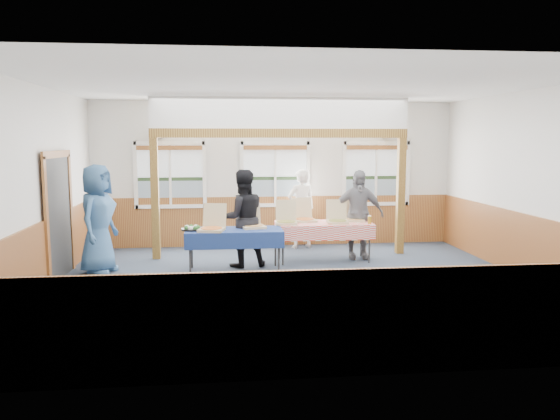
% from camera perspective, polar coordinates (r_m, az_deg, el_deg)
% --- Properties ---
extents(floor, '(8.00, 8.00, 0.00)m').
position_cam_1_polar(floor, '(9.00, 1.69, -7.84)').
color(floor, '#283342').
rests_on(floor, ground).
extents(ceiling, '(8.00, 8.00, 0.00)m').
position_cam_1_polar(ceiling, '(8.73, 1.77, 12.88)').
color(ceiling, white).
rests_on(ceiling, wall_back).
extents(wall_back, '(8.00, 0.00, 8.00)m').
position_cam_1_polar(wall_back, '(12.19, -0.53, 3.77)').
color(wall_back, silver).
rests_on(wall_back, floor).
extents(wall_front, '(8.00, 0.00, 8.00)m').
position_cam_1_polar(wall_front, '(5.30, 6.91, -0.92)').
color(wall_front, silver).
rests_on(wall_front, floor).
extents(wall_left, '(0.00, 8.00, 8.00)m').
position_cam_1_polar(wall_left, '(9.09, -24.15, 1.92)').
color(wall_left, silver).
rests_on(wall_left, floor).
extents(wall_right, '(0.00, 8.00, 8.00)m').
position_cam_1_polar(wall_right, '(10.08, 24.89, 2.35)').
color(wall_right, silver).
rests_on(wall_right, floor).
extents(wainscot_back, '(7.98, 0.05, 1.10)m').
position_cam_1_polar(wainscot_back, '(12.27, -0.51, -1.13)').
color(wainscot_back, brown).
rests_on(wainscot_back, floor).
extents(wainscot_front, '(7.98, 0.05, 1.10)m').
position_cam_1_polar(wainscot_front, '(5.57, 6.68, -11.64)').
color(wainscot_front, brown).
rests_on(wainscot_front, floor).
extents(wainscot_left, '(0.05, 6.98, 1.10)m').
position_cam_1_polar(wainscot_left, '(9.22, -23.66, -4.58)').
color(wainscot_left, brown).
rests_on(wainscot_left, floor).
extents(wainscot_right, '(0.05, 6.98, 1.10)m').
position_cam_1_polar(wainscot_right, '(10.20, 24.46, -3.53)').
color(wainscot_right, brown).
rests_on(wainscot_right, floor).
extents(cased_opening, '(0.06, 1.30, 2.10)m').
position_cam_1_polar(cased_opening, '(9.99, -22.19, -0.73)').
color(cased_opening, '#2E2E2E').
rests_on(cased_opening, wall_left).
extents(window_left, '(1.56, 0.10, 1.46)m').
position_cam_1_polar(window_left, '(12.13, -11.41, 3.98)').
color(window_left, white).
rests_on(window_left, wall_back).
extents(window_mid, '(1.56, 0.10, 1.46)m').
position_cam_1_polar(window_mid, '(12.14, -0.51, 4.13)').
color(window_mid, white).
rests_on(window_mid, wall_back).
extents(window_right, '(1.56, 0.10, 1.46)m').
position_cam_1_polar(window_right, '(12.58, 10.00, 4.13)').
color(window_right, white).
rests_on(window_right, wall_back).
extents(post_left, '(0.15, 0.15, 2.40)m').
position_cam_1_polar(post_left, '(11.05, -12.92, 1.14)').
color(post_left, '#593713').
rests_on(post_left, floor).
extents(post_right, '(0.15, 0.15, 2.40)m').
position_cam_1_polar(post_right, '(11.57, 12.49, 1.42)').
color(post_right, '#593713').
rests_on(post_right, floor).
extents(cross_beam, '(5.15, 0.18, 0.18)m').
position_cam_1_polar(cross_beam, '(10.97, 0.08, 8.03)').
color(cross_beam, '#593713').
rests_on(cross_beam, post_left).
extents(table_left, '(1.85, 1.12, 0.76)m').
position_cam_1_polar(table_left, '(9.87, -4.82, -2.38)').
color(table_left, '#2E2E2E').
rests_on(table_left, floor).
extents(table_right, '(1.99, 1.25, 0.76)m').
position_cam_1_polar(table_right, '(10.69, 4.58, -1.61)').
color(table_right, '#2E2E2E').
rests_on(table_right, floor).
extents(pizza_box_a, '(0.53, 0.60, 0.46)m').
position_cam_1_polar(pizza_box_a, '(9.74, -7.11, -1.77)').
color(pizza_box_a, '#C4B383').
rests_on(pizza_box_a, table_left).
extents(pizza_box_b, '(0.50, 0.57, 0.45)m').
position_cam_1_polar(pizza_box_b, '(10.02, -2.90, -1.47)').
color(pizza_box_b, '#C4B383').
rests_on(pizza_box_b, table_left).
extents(pizza_box_c, '(0.44, 0.52, 0.44)m').
position_cam_1_polar(pizza_box_c, '(10.46, 0.66, -1.09)').
color(pizza_box_c, '#C4B383').
rests_on(pizza_box_c, table_right).
extents(pizza_box_d, '(0.46, 0.54, 0.45)m').
position_cam_1_polar(pizza_box_d, '(10.80, 2.55, -0.83)').
color(pizza_box_d, '#C4B383').
rests_on(pizza_box_d, table_right).
extents(pizza_box_e, '(0.44, 0.52, 0.43)m').
position_cam_1_polar(pizza_box_e, '(10.64, 6.01, -0.99)').
color(pizza_box_e, '#C4B383').
rests_on(pizza_box_e, table_right).
extents(pizza_box_f, '(0.48, 0.55, 0.42)m').
position_cam_1_polar(pizza_box_f, '(10.94, 7.84, -0.80)').
color(pizza_box_f, '#C4B383').
rests_on(pizza_box_f, table_right).
extents(veggie_tray, '(0.38, 0.38, 0.09)m').
position_cam_1_polar(veggie_tray, '(9.86, -9.18, -1.91)').
color(veggie_tray, black).
rests_on(veggie_tray, table_left).
extents(drink_glass, '(0.07, 0.07, 0.15)m').
position_cam_1_polar(drink_glass, '(10.62, 9.35, -1.02)').
color(drink_glass, olive).
rests_on(drink_glass, table_right).
extents(woman_white, '(0.72, 0.57, 1.73)m').
position_cam_1_polar(woman_white, '(11.93, 2.23, 0.15)').
color(woman_white, white).
rests_on(woman_white, floor).
extents(woman_black, '(1.00, 0.84, 1.82)m').
position_cam_1_polar(woman_black, '(10.17, -3.94, -0.87)').
color(woman_black, black).
rests_on(woman_black, floor).
extents(man_blue, '(0.84, 1.07, 1.94)m').
position_cam_1_polar(man_blue, '(10.16, -18.51, -0.91)').
color(man_blue, '#3B6695').
rests_on(man_blue, floor).
extents(person_grey, '(1.06, 0.49, 1.77)m').
position_cam_1_polar(person_grey, '(10.96, 8.11, -0.44)').
color(person_grey, slate).
rests_on(person_grey, floor).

